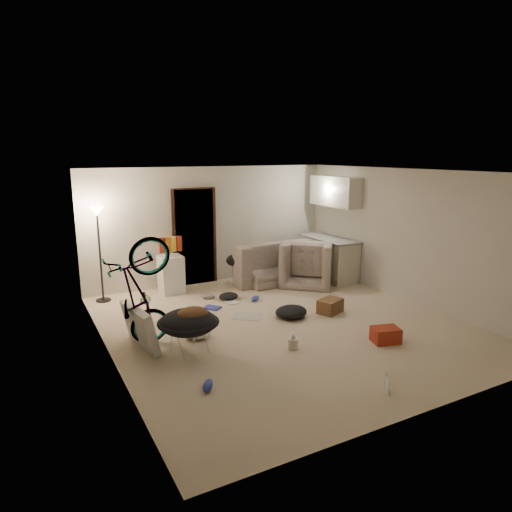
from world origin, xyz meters
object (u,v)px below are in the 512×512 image
kitchen_counter (328,259)px  mini_fridge (171,274)px  drink_case_a (330,306)px  juicer (293,343)px  saucer_chair (188,328)px  floor_lamp (98,234)px  sofa (277,264)px  tv_box (140,327)px  bicycle (140,319)px  armchair (309,267)px  drink_case_b (386,335)px

kitchen_counter → mini_fridge: size_ratio=1.96×
drink_case_a → juicer: (-1.41, -0.99, -0.03)m
juicer → saucer_chair: bearing=156.4°
floor_lamp → sofa: floor_lamp is taller
tv_box → juicer: tv_box is taller
bicycle → saucer_chair: 0.73m
armchair → mini_fridge: mini_fridge is taller
kitchen_counter → armchair: bearing=-166.9°
juicer → mini_fridge: bearing=101.7°
drink_case_a → juicer: bearing=-165.7°
armchair → drink_case_a: 1.94m
saucer_chair → drink_case_b: bearing=-21.1°
armchair → drink_case_a: (-0.75, -1.78, -0.22)m
drink_case_b → juicer: bearing=178.2°
drink_case_b → sofa: bearing=101.5°
mini_fridge → tv_box: mini_fridge is taller
kitchen_counter → tv_box: (-4.73, -1.82, -0.13)m
kitchen_counter → drink_case_a: 2.39m
kitchen_counter → juicer: size_ratio=6.64×
armchair → mini_fridge: 2.96m
sofa → mini_fridge: 2.42m
bicycle → drink_case_a: (3.35, -0.06, -0.32)m
floor_lamp → mini_fridge: bearing=-4.3°
armchair → bicycle: 4.45m
sofa → mini_fridge: mini_fridge is taller
saucer_chair → juicer: 1.52m
armchair → bicycle: size_ratio=0.63×
drink_case_b → juicer: size_ratio=1.75×
saucer_chair → juicer: saucer_chair is taller
armchair → saucer_chair: armchair is taller
mini_fridge → drink_case_b: mini_fridge is taller
mini_fridge → sofa: bearing=-2.6°
armchair → mini_fridge: bearing=28.6°
floor_lamp → tv_box: bearing=-87.7°
mini_fridge → juicer: size_ratio=3.38×
mini_fridge → drink_case_b: size_ratio=1.94×
armchair → mini_fridge: size_ratio=1.40×
floor_lamp → saucer_chair: floor_lamp is taller
armchair → drink_case_a: size_ratio=2.47×
saucer_chair → drink_case_a: bearing=8.0°
kitchen_counter → mini_fridge: bearing=171.1°
sofa → armchair: armchair is taller
drink_case_b → saucer_chair: bearing=175.6°
armchair → juicer: bearing=94.1°
tv_box → kitchen_counter: bearing=13.1°
floor_lamp → kitchen_counter: size_ratio=1.21×
kitchen_counter → drink_case_b: 3.67m
bicycle → juicer: bearing=-117.3°
saucer_chair → juicer: (1.37, -0.60, -0.28)m
mini_fridge → drink_case_b: (2.07, -3.91, -0.27)m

